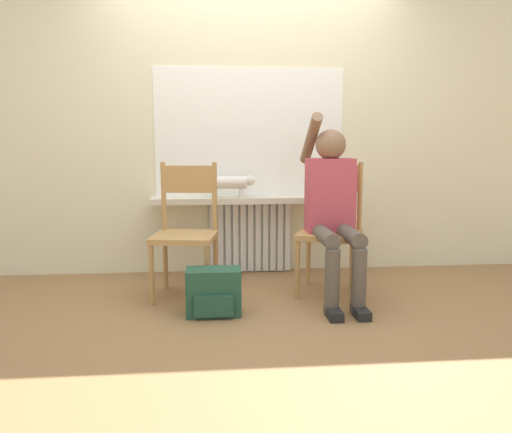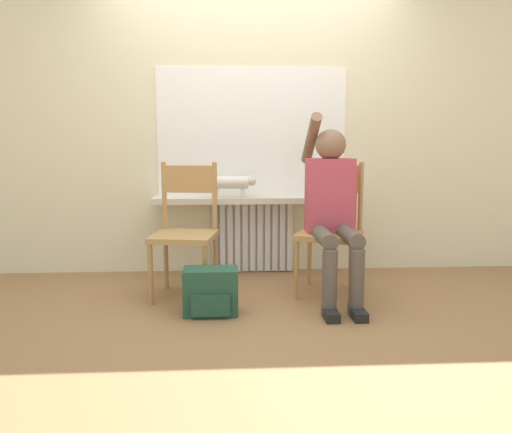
% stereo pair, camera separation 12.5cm
% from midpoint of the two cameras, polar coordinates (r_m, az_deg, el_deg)
% --- Properties ---
extents(ground_plane, '(12.00, 12.00, 0.00)m').
position_cam_midpoint_polar(ground_plane, '(3.35, -0.14, -11.29)').
color(ground_plane, olive).
extents(wall_with_window, '(7.00, 0.06, 2.70)m').
position_cam_midpoint_polar(wall_with_window, '(4.38, -1.61, 11.33)').
color(wall_with_window, beige).
rests_on(wall_with_window, ground_plane).
extents(radiator, '(0.72, 0.08, 0.62)m').
position_cam_midpoint_polar(radiator, '(4.38, -1.49, -2.32)').
color(radiator, silver).
rests_on(radiator, ground_plane).
extents(windowsill, '(1.69, 0.27, 0.05)m').
position_cam_midpoint_polar(windowsill, '(4.24, -1.43, 1.94)').
color(windowsill, beige).
rests_on(windowsill, radiator).
extents(window_glass, '(1.62, 0.01, 1.08)m').
position_cam_midpoint_polar(window_glass, '(4.34, -1.57, 9.59)').
color(window_glass, white).
rests_on(window_glass, windowsill).
extents(chair_left, '(0.50, 0.50, 0.99)m').
position_cam_midpoint_polar(chair_left, '(3.70, -9.00, -1.47)').
color(chair_left, '#B2844C').
rests_on(chair_left, ground_plane).
extents(chair_right, '(0.58, 0.58, 0.99)m').
position_cam_midpoint_polar(chair_right, '(3.78, 7.58, -1.23)').
color(chair_right, '#B2844C').
rests_on(chair_right, ground_plane).
extents(person, '(0.36, 1.04, 1.34)m').
position_cam_midpoint_polar(person, '(3.62, 7.79, 1.50)').
color(person, brown).
rests_on(person, ground_plane).
extents(cat, '(0.52, 0.10, 0.22)m').
position_cam_midpoint_polar(cat, '(4.16, -3.78, 3.87)').
color(cat, silver).
rests_on(cat, windowsill).
extents(backpack, '(0.36, 0.23, 0.31)m').
position_cam_midpoint_polar(backpack, '(3.35, -5.96, -8.61)').
color(backpack, '#234C38').
rests_on(backpack, ground_plane).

